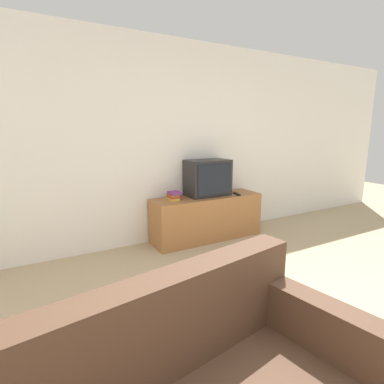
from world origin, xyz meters
TOP-DOWN VIEW (x-y plane):
  - wall_back at (0.00, 3.03)m, footprint 9.00×0.06m
  - tv_stand at (0.53, 2.76)m, footprint 1.53×0.45m
  - television at (0.57, 2.81)m, footprint 0.59×0.35m
  - book_stack at (0.05, 2.79)m, footprint 0.17×0.19m
  - remote_on_stand at (0.94, 2.65)m, footprint 0.08×0.19m

SIDE VIEW (x-z plane):
  - tv_stand at x=0.53m, z-range 0.00..0.59m
  - remote_on_stand at x=0.94m, z-range 0.59..0.62m
  - book_stack at x=0.05m, z-range 0.59..0.70m
  - television at x=0.57m, z-range 0.59..1.08m
  - wall_back at x=0.00m, z-range 0.00..2.60m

